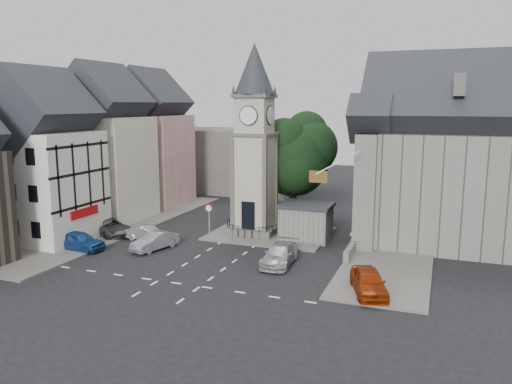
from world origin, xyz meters
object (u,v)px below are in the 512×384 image
at_px(stone_shelter, 306,222).
at_px(car_west_blue, 79,241).
at_px(clock_tower, 254,141).
at_px(car_east_red, 369,282).
at_px(pedestrian, 353,239).

height_order(stone_shelter, car_west_blue, stone_shelter).
xyz_separation_m(stone_shelter, car_west_blue, (-15.79, -9.20, -0.81)).
bearing_deg(clock_tower, car_west_blue, -138.58).
xyz_separation_m(car_east_red, pedestrian, (-2.44, 8.92, 0.11)).
bearing_deg(pedestrian, car_east_red, 104.23).
relative_size(stone_shelter, pedestrian, 2.45).
distance_m(stone_shelter, car_east_red, 12.48).
xyz_separation_m(stone_shelter, car_east_red, (6.70, -10.50, -0.78)).
xyz_separation_m(clock_tower, stone_shelter, (4.80, -0.49, -6.57)).
relative_size(stone_shelter, car_east_red, 0.96).
relative_size(clock_tower, car_west_blue, 3.73).
height_order(clock_tower, pedestrian, clock_tower).
distance_m(clock_tower, pedestrian, 11.78).
bearing_deg(clock_tower, car_east_red, -43.70).
bearing_deg(car_east_red, clock_tower, 117.45).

